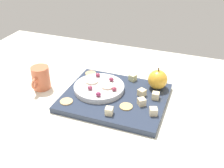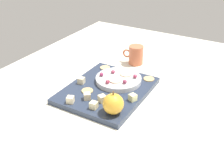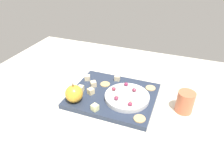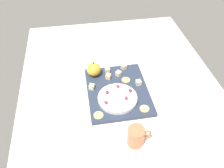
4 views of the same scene
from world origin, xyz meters
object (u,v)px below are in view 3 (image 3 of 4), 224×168
cracker_1 (105,84)px  cracker_2 (140,119)px  platter (113,96)px  cheese_cube_4 (117,78)px  cracker_0 (151,88)px  apple_slice_0 (121,94)px  cheese_cube_1 (87,78)px  grape_4 (117,98)px  cheese_cube_0 (91,91)px  cheese_cube_2 (95,107)px  apple_whole (74,94)px  cheese_cube_5 (81,88)px  serving_dish (127,97)px  grape_2 (126,84)px  grape_3 (114,89)px  grape_1 (134,90)px  cup (185,102)px  grape_0 (130,104)px  cheese_cube_3 (93,84)px  apple_slice_1 (134,99)px

cracker_1 → cracker_2: 25.35cm
platter → cheese_cube_4: size_ratio=14.82×
cracker_0 → apple_slice_0: 14.88cm
cheese_cube_1 → grape_4: grape_4 is taller
cheese_cube_0 → cheese_cube_2: bearing=-56.4°
apple_whole → cracker_2: (26.48, -1.15, -3.26)cm
cheese_cube_1 → cheese_cube_5: size_ratio=1.00×
serving_dish → grape_2: bearing=110.8°
serving_dish → grape_3: (-6.12, 1.28, 1.63)cm
cheese_cube_0 → cheese_cube_2: same height
platter → cracker_1: cracker_1 is taller
cracker_0 → grape_2: 10.89cm
cheese_cube_0 → grape_3: bearing=19.1°
grape_1 → grape_2: 5.03cm
cheese_cube_1 → cup: 43.04cm
grape_2 → cheese_cube_2: bearing=-111.8°
cracker_2 → cup: cup is taller
grape_0 → grape_3: 11.36cm
cracker_2 → apple_slice_0: (-10.19, 9.26, 1.93)cm
platter → grape_3: 3.55cm
cheese_cube_4 → cheese_cube_3: bearing=-134.7°
cheese_cube_1 → grape_1: size_ratio=1.36×
grape_1 → grape_4: bearing=-120.7°
cheese_cube_2 → apple_slice_0: bearing=57.5°
cracker_1 → cheese_cube_3: bearing=-146.5°
cup → serving_dish: bearing=-171.8°
apple_whole → cracker_0: apple_whole is taller
cheese_cube_2 → cheese_cube_4: (0.91, 22.41, 0.00)cm
cheese_cube_1 → cheese_cube_2: size_ratio=1.00×
cheese_cube_2 → cheese_cube_4: size_ratio=1.00×
platter → cracker_2: cracker_2 is taller
cheese_cube_3 → cheese_cube_4: (8.11, 8.19, 0.00)cm
grape_0 → cheese_cube_2: bearing=-157.6°
cheese_cube_0 → cheese_cube_1: same height
serving_dish → cheese_cube_5: cheese_cube_5 is taller
cheese_cube_1 → grape_1: (22.95, -3.63, 1.38)cm
cheese_cube_0 → grape_1: bearing=17.7°
cracker_1 → grape_4: grape_4 is taller
apple_slice_0 → cheese_cube_1: bearing=157.9°
grape_1 → grape_4: same height
grape_1 → cheese_cube_1: bearing=171.0°
grape_4 → cracker_0: bearing=55.7°
cheese_cube_2 → cracker_1: cheese_cube_2 is taller
cheese_cube_3 → cheese_cube_4: 11.52cm
platter → grape_1: bearing=15.5°
grape_1 → grape_3: same height
cheese_cube_2 → apple_slice_1: bearing=36.0°
cracker_1 → grape_1: size_ratio=2.46×
apple_slice_0 → grape_3: bearing=155.6°
platter → grape_1: grape_1 is taller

